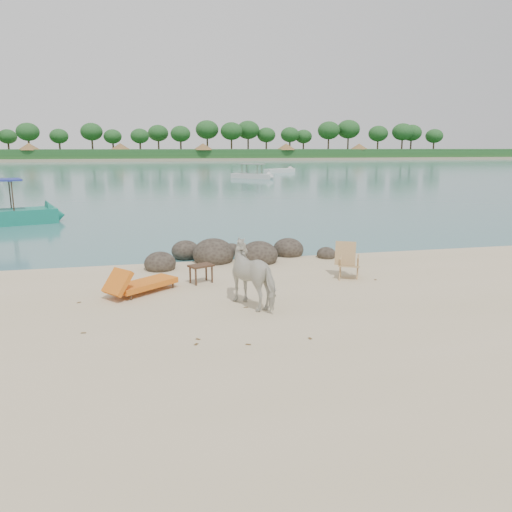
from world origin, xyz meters
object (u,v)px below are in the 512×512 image
Objects in this scene: cow at (256,275)px; side_table at (201,275)px; lounge_chair at (145,281)px; boulders at (231,255)px; deck_chair at (349,262)px.

side_table is at bearing -91.74° from cow.
side_table is 1.56m from lounge_chair.
boulders is at bearing 10.28° from lounge_chair.
lounge_chair is at bearing -152.52° from deck_chair.
deck_chair reaches higher than side_table.
deck_chair is (5.51, 0.13, 0.18)m from lounge_chair.
lounge_chair is (-2.47, 1.62, -0.42)m from cow.
side_table is 0.30× the size of lounge_chair.
boulders reaches higher than side_table.
side_table is at bearing -159.48° from deck_chair.
deck_chair is (2.78, -2.97, 0.29)m from boulders.
lounge_chair is 2.08× the size of deck_chair.
deck_chair is at bearing -36.96° from lounge_chair.
cow is at bearing -93.22° from boulders.
boulders is 4.08m from deck_chair.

